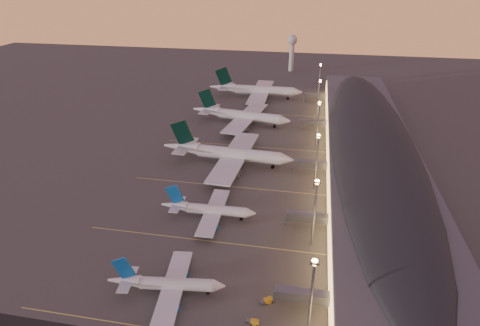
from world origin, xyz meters
The scene contains 12 objects.
ground centered at (0.00, 0.00, 0.00)m, with size 700.00×700.00×0.00m, color #454240.
airliner_narrow_south centered at (-5.86, -31.51, 3.27)m, with size 35.39×31.84×12.64m.
airliner_narrow_north centered at (-3.90, 9.72, 3.46)m, with size 37.41×33.34×13.40m.
airliner_wide_near centered at (-6.73, 57.50, 5.44)m, with size 65.99×60.19×21.12m.
airliner_wide_mid centered at (-10.68, 114.09, 5.23)m, with size 63.36×58.34×20.30m.
airliner_wide_far centered at (-9.63, 169.79, 5.71)m, with size 69.03×62.59×22.16m.
terminal_building centered at (61.84, 72.47, 8.78)m, with size 56.35×255.00×17.46m.
light_masts centered at (36.00, 65.00, 17.55)m, with size 2.20×217.20×25.90m.
radar_tower centered at (10.00, 260.00, 21.87)m, with size 9.00×9.00×32.50m.
lane_markings centered at (0.00, 40.00, 0.01)m, with size 90.00×180.36×0.00m.
baggage_tug_a centered at (21.25, -38.24, 0.47)m, with size 3.55×1.73×1.03m.
baggage_tug_b centered at (23.98, -30.04, 0.54)m, with size 4.06×3.56×1.17m.
Camera 1 is at (32.36, -116.78, 88.04)m, focal length 30.00 mm.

